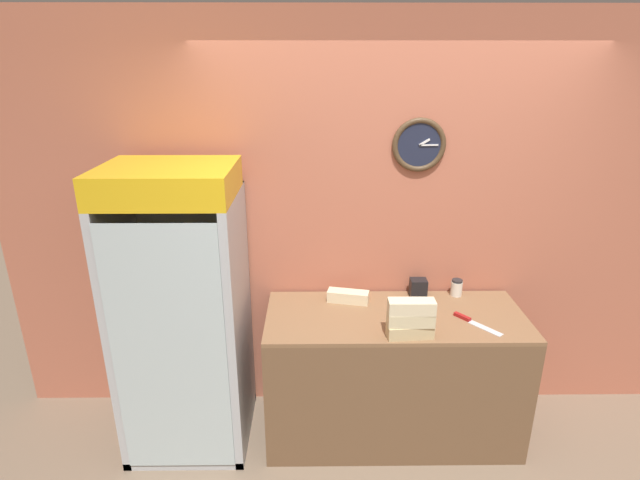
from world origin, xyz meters
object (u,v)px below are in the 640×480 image
sandwich_flat_left (348,296)px  sandwich_stack_top (412,307)px  napkin_dispenser (418,288)px  chefs_knife (471,321)px  condiment_jar (457,288)px  sandwich_stack_bottom (410,331)px  sandwich_stack_middle (411,319)px  beverage_cooler (184,296)px

sandwich_flat_left → sandwich_stack_top: bearing=-53.5°
napkin_dispenser → chefs_knife: bearing=-54.7°
chefs_knife → condiment_jar: size_ratio=2.42×
sandwich_stack_top → condiment_jar: sandwich_stack_top is taller
sandwich_stack_bottom → condiment_jar: bearing=52.3°
sandwich_stack_middle → chefs_knife: 0.45m
napkin_dispenser → beverage_cooler: bearing=-171.3°
sandwich_flat_left → condiment_jar: 0.75m
sandwich_flat_left → chefs_knife: sandwich_flat_left is taller
chefs_knife → condiment_jar: bearing=88.9°
sandwich_stack_top → sandwich_flat_left: (-0.33, 0.44, -0.16)m
sandwich_stack_top → sandwich_flat_left: bearing=126.5°
sandwich_stack_middle → sandwich_flat_left: (-0.33, 0.44, -0.08)m
sandwich_flat_left → chefs_knife: (0.73, -0.28, -0.03)m
condiment_jar → sandwich_flat_left: bearing=-173.3°
condiment_jar → napkin_dispenser: bearing=-178.6°
beverage_cooler → chefs_knife: 1.78m
sandwich_stack_top → condiment_jar: 0.69m
sandwich_stack_top → condiment_jar: bearing=52.3°
condiment_jar → napkin_dispenser: (-0.26, -0.01, 0.00)m
sandwich_stack_middle → condiment_jar: size_ratio=2.34×
sandwich_stack_top → chefs_knife: (0.40, 0.17, -0.19)m
sandwich_stack_middle → chefs_knife: (0.40, 0.17, -0.11)m
beverage_cooler → napkin_dispenser: size_ratio=15.40×
napkin_dispenser → sandwich_stack_middle: bearing=-105.9°
sandwich_stack_bottom → sandwich_stack_top: size_ratio=1.02×
condiment_jar → napkin_dispenser: size_ratio=0.95×
sandwich_flat_left → chefs_knife: size_ratio=1.03×
sandwich_stack_bottom → sandwich_flat_left: (-0.33, 0.44, -0.00)m
sandwich_stack_bottom → sandwich_stack_top: (0.00, 0.00, 0.16)m
beverage_cooler → sandwich_flat_left: bearing=8.4°
sandwich_flat_left → condiment_jar: size_ratio=2.48×
sandwich_stack_bottom → sandwich_stack_top: sandwich_stack_top is taller
sandwich_stack_middle → sandwich_stack_top: 0.08m
sandwich_stack_bottom → chefs_knife: (0.40, 0.17, -0.03)m
sandwich_stack_middle → sandwich_flat_left: 0.56m
napkin_dispenser → condiment_jar: bearing=1.4°
beverage_cooler → napkin_dispenser: (1.52, 0.23, -0.06)m
sandwich_stack_bottom → sandwich_stack_top: bearing=0.0°
sandwich_flat_left → sandwich_stack_middle: bearing=-53.5°
sandwich_stack_top → napkin_dispenser: (0.15, 0.53, -0.14)m
sandwich_flat_left → beverage_cooler: bearing=-171.6°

